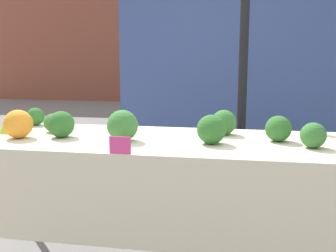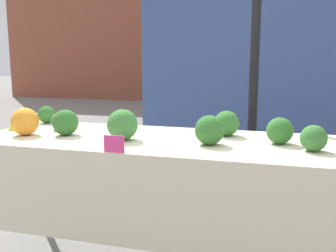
% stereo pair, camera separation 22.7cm
% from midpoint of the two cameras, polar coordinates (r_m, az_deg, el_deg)
% --- Properties ---
extents(building_facade, '(16.00, 0.60, 4.92)m').
position_cam_midpoint_polar(building_facade, '(11.69, 7.68, 15.49)').
color(building_facade, brown).
rests_on(building_facade, ground_plane).
extents(tent_pole, '(0.07, 0.07, 2.39)m').
position_cam_midpoint_polar(tent_pole, '(3.07, 8.71, 6.94)').
color(tent_pole, black).
rests_on(tent_pole, ground_plane).
extents(parked_truck, '(4.20, 2.19, 2.78)m').
position_cam_midpoint_polar(parked_truck, '(6.00, 13.24, 10.87)').
color(parked_truck, '#384C84').
rests_on(parked_truck, ground_plane).
extents(market_table, '(2.29, 0.80, 0.88)m').
position_cam_midpoint_polar(market_table, '(2.29, -3.14, -4.94)').
color(market_table, beige).
rests_on(market_table, ground_plane).
extents(orange_cauliflower, '(0.17, 0.17, 0.17)m').
position_cam_midpoint_polar(orange_cauliflower, '(2.55, -23.33, 0.25)').
color(orange_cauliflower, orange).
rests_on(orange_cauliflower, market_table).
extents(romanesco_head, '(0.12, 0.12, 0.10)m').
position_cam_midpoint_polar(romanesco_head, '(2.76, -24.53, 0.10)').
color(romanesco_head, '#93B238').
rests_on(romanesco_head, market_table).
extents(broccoli_head_0, '(0.18, 0.18, 0.18)m').
position_cam_midpoint_polar(broccoli_head_0, '(2.30, -9.45, 0.04)').
color(broccoli_head_0, '#387533').
rests_on(broccoli_head_0, market_table).
extents(broccoli_head_1, '(0.12, 0.12, 0.12)m').
position_cam_midpoint_polar(broccoli_head_1, '(2.68, -18.71, 0.43)').
color(broccoli_head_1, '#387533').
rests_on(broccoli_head_1, market_table).
extents(broccoli_head_2, '(0.17, 0.17, 0.17)m').
position_cam_midpoint_polar(broccoli_head_2, '(2.20, 3.40, -0.52)').
color(broccoli_head_2, '#2D6628').
rests_on(broccoli_head_2, market_table).
extents(broccoli_head_4, '(0.15, 0.15, 0.15)m').
position_cam_midpoint_polar(broccoli_head_4, '(2.31, 13.05, -0.41)').
color(broccoli_head_4, '#2D6628').
rests_on(broccoli_head_4, market_table).
extents(broccoli_head_5, '(0.13, 0.13, 0.13)m').
position_cam_midpoint_polar(broccoli_head_5, '(2.98, -20.79, 1.27)').
color(broccoli_head_5, '#2D6628').
rests_on(broccoli_head_5, market_table).
extents(broccoli_head_6, '(0.16, 0.16, 0.16)m').
position_cam_midpoint_polar(broccoli_head_6, '(2.46, 5.52, 0.51)').
color(broccoli_head_6, '#336B2D').
rests_on(broccoli_head_6, market_table).
extents(broccoli_head_7, '(0.14, 0.14, 0.14)m').
position_cam_midpoint_polar(broccoli_head_7, '(2.20, 17.61, -1.33)').
color(broccoli_head_7, '#336B2D').
rests_on(broccoli_head_7, market_table).
extents(broccoli_head_8, '(0.16, 0.16, 0.16)m').
position_cam_midpoint_polar(broccoli_head_8, '(2.49, -17.79, 0.22)').
color(broccoli_head_8, '#2D6628').
rests_on(broccoli_head_8, market_table).
extents(price_sign, '(0.11, 0.01, 0.09)m').
position_cam_midpoint_polar(price_sign, '(2.01, -10.22, -2.80)').
color(price_sign, '#E53D84').
rests_on(price_sign, market_table).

